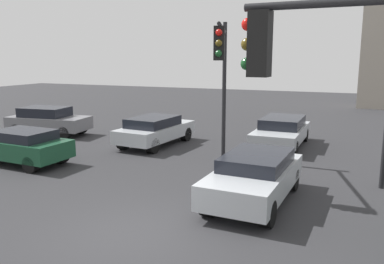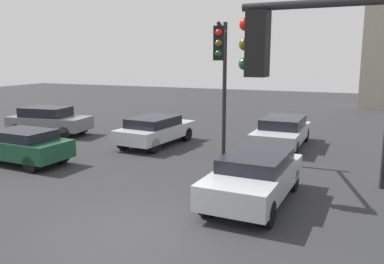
{
  "view_description": "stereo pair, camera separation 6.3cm",
  "coord_description": "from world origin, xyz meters",
  "views": [
    {
      "loc": [
        4.71,
        -7.63,
        4.16
      ],
      "look_at": [
        -0.58,
        5.08,
        1.55
      ],
      "focal_mm": 37.3,
      "sensor_mm": 36.0,
      "label": 1
    },
    {
      "loc": [
        4.76,
        -7.6,
        4.16
      ],
      "look_at": [
        -0.58,
        5.08,
        1.55
      ],
      "focal_mm": 37.3,
      "sensor_mm": 36.0,
      "label": 2
    }
  ],
  "objects": [
    {
      "name": "car_0",
      "position": [
        -7.29,
        3.83,
        0.73
      ],
      "size": [
        4.03,
        2.01,
        1.36
      ],
      "rotation": [
        0.0,
        0.0,
        3.09
      ],
      "color": "#19472D",
      "rests_on": "ground_plane"
    },
    {
      "name": "traffic_light_0",
      "position": [
        4.39,
        -1.5,
        3.63
      ],
      "size": [
        2.65,
        0.37,
        5.21
      ],
      "rotation": [
        0.0,
        0.0,
        3.09
      ],
      "color": "black",
      "rests_on": "ground_plane"
    },
    {
      "name": "car_4",
      "position": [
        2.13,
        3.29,
        0.76
      ],
      "size": [
        2.11,
        4.54,
        1.4
      ],
      "rotation": [
        0.0,
        0.0,
        -1.62
      ],
      "color": "#ADB2B7",
      "rests_on": "ground_plane"
    },
    {
      "name": "car_1",
      "position": [
        -4.04,
        8.83,
        0.74
      ],
      "size": [
        2.33,
        4.53,
        1.37
      ],
      "rotation": [
        0.0,
        0.0,
        1.48
      ],
      "color": "#ADB2B7",
      "rests_on": "ground_plane"
    },
    {
      "name": "car_5",
      "position": [
        -10.54,
        8.89,
        0.79
      ],
      "size": [
        4.46,
        2.28,
        1.49
      ],
      "rotation": [
        0.0,
        0.0,
        0.11
      ],
      "color": "slate",
      "rests_on": "ground_plane"
    },
    {
      "name": "car_3",
      "position": [
        1.54,
        10.94,
        0.72
      ],
      "size": [
        2.07,
        4.77,
        1.35
      ],
      "rotation": [
        0.0,
        0.0,
        -1.59
      ],
      "color": "#ADB2B7",
      "rests_on": "ground_plane"
    },
    {
      "name": "ground_plane",
      "position": [
        0.0,
        0.0,
        0.0
      ],
      "size": [
        83.3,
        83.3,
        0.0
      ],
      "primitive_type": "plane",
      "color": "#2D2D30"
    },
    {
      "name": "traffic_light_2",
      "position": [
        0.26,
        5.81,
        3.87
      ],
      "size": [
        1.34,
        4.19,
        5.48
      ],
      "rotation": [
        0.0,
        0.0,
        -1.3
      ],
      "color": "black",
      "rests_on": "ground_plane"
    }
  ]
}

